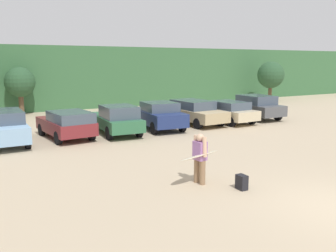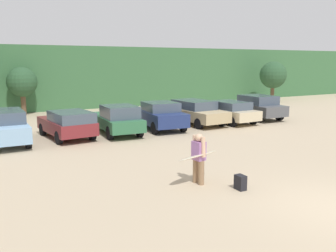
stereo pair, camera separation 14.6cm
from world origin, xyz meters
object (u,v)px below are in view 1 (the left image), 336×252
object	(u,v)px
parked_car_sky_blue	(4,127)
backpack_dropped	(242,182)
parked_car_forest_green	(116,119)
parked_car_tan	(193,111)
parked_car_maroon	(67,124)
person_adult	(200,156)
parked_car_navy	(159,115)
parked_car_champagne	(228,111)
parked_car_dark_gray	(254,106)
surfboard_cream	(199,156)

from	to	relation	value
parked_car_sky_blue	backpack_dropped	distance (m)	11.60
parked_car_forest_green	parked_car_tan	world-z (taller)	parked_car_forest_green
parked_car_maroon	person_adult	bearing A→B (deg)	-173.75
parked_car_sky_blue	parked_car_navy	xyz separation A→B (m)	(8.11, -0.01, -0.03)
parked_car_champagne	parked_car_dark_gray	world-z (taller)	parked_car_dark_gray
parked_car_maroon	backpack_dropped	distance (m)	10.42
parked_car_maroon	parked_car_dark_gray	bearing A→B (deg)	-93.70
person_adult	parked_car_maroon	bearing A→B (deg)	-84.58
parked_car_navy	parked_car_champagne	bearing A→B (deg)	-86.60
parked_car_navy	backpack_dropped	xyz separation A→B (m)	(-2.52, -10.14, -0.59)
parked_car_forest_green	person_adult	xyz separation A→B (m)	(-0.64, -8.84, 0.10)
parked_car_sky_blue	parked_car_forest_green	world-z (taller)	parked_car_sky_blue
parked_car_sky_blue	parked_car_champagne	size ratio (longest dim) A/B	1.05
parked_car_champagne	parked_car_forest_green	bearing A→B (deg)	88.04
parked_car_maroon	backpack_dropped	world-z (taller)	parked_car_maroon
parked_car_forest_green	surfboard_cream	bearing A→B (deg)	178.62
parked_car_maroon	parked_car_champagne	world-z (taller)	parked_car_maroon
parked_car_champagne	parked_car_sky_blue	bearing A→B (deg)	86.80
person_adult	surfboard_cream	world-z (taller)	person_adult
parked_car_maroon	parked_car_sky_blue	bearing A→B (deg)	82.00
parked_car_sky_blue	parked_car_tan	bearing A→B (deg)	-87.26
parked_car_champagne	backpack_dropped	xyz separation A→B (m)	(-7.42, -10.02, -0.51)
parked_car_sky_blue	parked_car_forest_green	xyz separation A→B (m)	(5.45, -0.21, -0.04)
surfboard_cream	backpack_dropped	size ratio (longest dim) A/B	4.03
backpack_dropped	parked_car_forest_green	bearing A→B (deg)	90.87
parked_car_maroon	parked_car_tan	xyz separation A→B (m)	(7.97, 0.67, 0.01)
person_adult	backpack_dropped	size ratio (longest dim) A/B	3.58
parked_car_navy	parked_car_tan	bearing A→B (deg)	-73.40
parked_car_tan	parked_car_champagne	xyz separation A→B (m)	(2.18, -0.69, -0.04)
parked_car_tan	parked_car_maroon	bearing A→B (deg)	91.15
parked_car_maroon	parked_car_forest_green	bearing A→B (deg)	-98.48
parked_car_champagne	surfboard_cream	world-z (taller)	parked_car_champagne
backpack_dropped	person_adult	bearing A→B (deg)	126.10
parked_car_champagne	parked_car_dark_gray	distance (m)	2.70
parked_car_tan	parked_car_dark_gray	xyz separation A→B (m)	(4.82, -0.16, 0.06)
parked_car_tan	parked_car_champagne	bearing A→B (deg)	-111.11
parked_car_tan	parked_car_forest_green	bearing A→B (deg)	94.59
parked_car_maroon	parked_car_forest_green	size ratio (longest dim) A/B	0.91
parked_car_tan	parked_car_navy	bearing A→B (deg)	98.24
parked_car_navy	parked_car_forest_green	bearing A→B (deg)	99.16
parked_car_navy	surfboard_cream	size ratio (longest dim) A/B	2.32
parked_car_maroon	parked_car_champagne	bearing A→B (deg)	-96.09
parked_car_sky_blue	parked_car_maroon	distance (m)	2.87
parked_car_dark_gray	backpack_dropped	xyz separation A→B (m)	(-10.06, -10.55, -0.61)
parked_car_dark_gray	backpack_dropped	size ratio (longest dim) A/B	9.94
parked_car_navy	parked_car_dark_gray	world-z (taller)	parked_car_dark_gray
backpack_dropped	parked_car_navy	bearing A→B (deg)	76.06
parked_car_navy	person_adult	bearing A→B (deg)	164.64
backpack_dropped	parked_car_maroon	bearing A→B (deg)	105.23
parked_car_navy	parked_car_champagne	size ratio (longest dim) A/B	1.03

